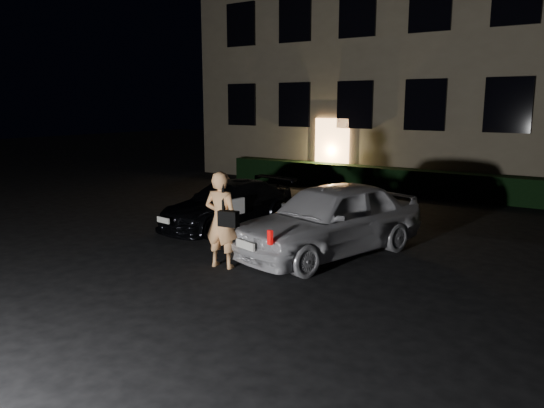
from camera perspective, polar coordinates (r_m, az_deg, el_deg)
The scene contains 6 objects.
ground at distance 9.64m, azimuth -6.58°, elevation -7.73°, with size 80.00×80.00×0.00m, color black.
building at distance 22.85m, azimuth 19.99°, elevation 17.56°, with size 20.00×8.11×12.00m.
hedge at distance 18.56m, azimuth 15.29°, elevation 2.25°, with size 15.00×0.70×0.85m, color black.
sedan at distance 13.30m, azimuth -4.73°, elevation -0.04°, with size 2.01×4.06×1.13m.
hatch at distance 10.83m, azimuth 6.20°, elevation -1.57°, with size 2.85×4.68×1.49m.
man at distance 9.91m, azimuth -5.45°, elevation -1.70°, with size 0.81×0.54×1.83m.
Camera 1 is at (6.08, -6.84, 3.04)m, focal length 35.00 mm.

